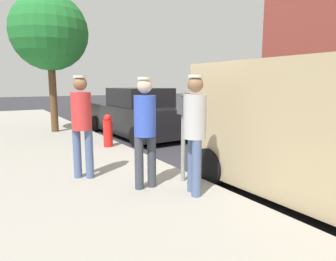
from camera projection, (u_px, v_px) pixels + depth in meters
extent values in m
plane|color=#2D2D33|center=(229.00, 172.00, 6.12)|extent=(80.00, 80.00, 0.00)
cube|color=#9E998E|center=(47.00, 205.00, 4.30)|extent=(5.00, 32.00, 0.15)
cylinder|color=gray|center=(183.00, 148.00, 5.04)|extent=(0.07, 0.07, 1.15)
cube|color=#4C4C51|center=(183.00, 106.00, 4.93)|extent=(0.14, 0.18, 0.28)
sphere|color=#47474C|center=(184.00, 95.00, 4.91)|extent=(0.12, 0.12, 0.12)
cylinder|color=#383D47|center=(139.00, 163.00, 4.68)|extent=(0.14, 0.14, 0.84)
cylinder|color=#383D47|center=(152.00, 161.00, 4.78)|extent=(0.14, 0.14, 0.84)
cylinder|color=blue|center=(145.00, 116.00, 4.62)|extent=(0.34, 0.34, 0.63)
sphere|color=beige|center=(145.00, 86.00, 4.54)|extent=(0.23, 0.23, 0.23)
cylinder|color=silver|center=(144.00, 78.00, 4.53)|extent=(0.22, 0.22, 0.04)
cylinder|color=#4C608C|center=(77.00, 154.00, 5.25)|extent=(0.14, 0.14, 0.86)
cylinder|color=#4C608C|center=(89.00, 154.00, 5.23)|extent=(0.14, 0.14, 0.86)
cylinder|color=red|center=(81.00, 111.00, 5.12)|extent=(0.34, 0.34, 0.65)
sphere|color=#8C6647|center=(80.00, 84.00, 5.05)|extent=(0.23, 0.23, 0.23)
cylinder|color=silver|center=(80.00, 77.00, 5.03)|extent=(0.22, 0.22, 0.04)
cylinder|color=#4C608C|center=(197.00, 168.00, 4.36)|extent=(0.14, 0.14, 0.85)
cylinder|color=#4C608C|center=(192.00, 164.00, 4.58)|extent=(0.14, 0.14, 0.85)
cylinder|color=#B7B7B7|center=(195.00, 117.00, 4.35)|extent=(0.34, 0.34, 0.64)
sphere|color=#8C6647|center=(195.00, 84.00, 4.28)|extent=(0.23, 0.23, 0.23)
cylinder|color=silver|center=(195.00, 76.00, 4.26)|extent=(0.22, 0.22, 0.04)
cube|color=black|center=(235.00, 96.00, 5.94)|extent=(1.84, 0.11, 0.88)
cylinder|color=black|center=(210.00, 167.00, 5.29)|extent=(0.23, 0.68, 0.68)
cylinder|color=black|center=(279.00, 154.00, 6.30)|extent=(0.23, 0.68, 0.68)
cube|color=black|center=(137.00, 118.00, 10.29)|extent=(1.96, 4.45, 0.89)
cube|color=black|center=(140.00, 97.00, 9.99)|extent=(1.66, 2.03, 0.60)
cylinder|color=black|center=(96.00, 124.00, 11.23)|extent=(0.24, 0.61, 0.60)
cylinder|color=black|center=(137.00, 121.00, 12.17)|extent=(0.24, 0.61, 0.60)
cylinder|color=black|center=(137.00, 137.00, 8.51)|extent=(0.24, 0.61, 0.60)
cylinder|color=black|center=(185.00, 131.00, 9.45)|extent=(0.24, 0.61, 0.60)
cylinder|color=brown|center=(53.00, 96.00, 10.17)|extent=(0.24, 0.24, 2.45)
sphere|color=#237831|center=(49.00, 32.00, 9.84)|extent=(2.51, 2.51, 2.51)
cylinder|color=red|center=(108.00, 134.00, 7.84)|extent=(0.24, 0.24, 0.70)
sphere|color=red|center=(107.00, 118.00, 7.78)|extent=(0.20, 0.20, 0.20)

